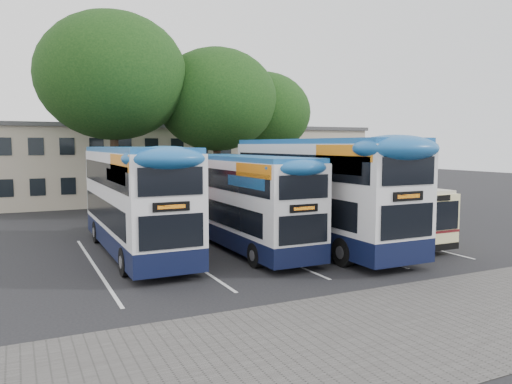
{
  "coord_description": "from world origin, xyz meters",
  "views": [
    {
      "loc": [
        -13.31,
        -14.45,
        4.62
      ],
      "look_at": [
        -3.92,
        5.0,
        2.56
      ],
      "focal_mm": 35.0,
      "sensor_mm": 36.0,
      "label": 1
    }
  ],
  "objects_px": {
    "bus_dd_left": "(135,195)",
    "bus_dd_mid": "(245,198)",
    "lamp_post": "(287,139)",
    "tree_mid": "(217,100)",
    "tree_right": "(263,113)",
    "tree_left": "(112,77)",
    "bus_dd_right": "(317,187)",
    "bus_single": "(368,208)"
  },
  "relations": [
    {
      "from": "bus_dd_left",
      "to": "bus_dd_mid",
      "type": "height_order",
      "value": "bus_dd_left"
    },
    {
      "from": "lamp_post",
      "to": "tree_mid",
      "type": "bearing_deg",
      "value": -157.2
    },
    {
      "from": "bus_dd_left",
      "to": "tree_right",
      "type": "bearing_deg",
      "value": 44.26
    },
    {
      "from": "tree_left",
      "to": "bus_dd_left",
      "type": "height_order",
      "value": "tree_left"
    },
    {
      "from": "lamp_post",
      "to": "bus_dd_left",
      "type": "relative_size",
      "value": 0.84
    },
    {
      "from": "bus_dd_mid",
      "to": "tree_right",
      "type": "bearing_deg",
      "value": 60.24
    },
    {
      "from": "tree_mid",
      "to": "tree_right",
      "type": "xyz_separation_m",
      "value": [
        4.07,
        1.15,
        -0.67
      ]
    },
    {
      "from": "tree_right",
      "to": "bus_dd_mid",
      "type": "bearing_deg",
      "value": -119.76
    },
    {
      "from": "bus_dd_mid",
      "to": "tree_mid",
      "type": "bearing_deg",
      "value": 74.54
    },
    {
      "from": "lamp_post",
      "to": "tree_mid",
      "type": "distance_m",
      "value": 8.05
    },
    {
      "from": "lamp_post",
      "to": "bus_dd_right",
      "type": "height_order",
      "value": "lamp_post"
    },
    {
      "from": "tree_left",
      "to": "bus_dd_mid",
      "type": "distance_m",
      "value": 13.77
    },
    {
      "from": "bus_dd_mid",
      "to": "bus_single",
      "type": "relative_size",
      "value": 1.09
    },
    {
      "from": "tree_right",
      "to": "bus_dd_left",
      "type": "distance_m",
      "value": 17.11
    },
    {
      "from": "tree_right",
      "to": "bus_dd_right",
      "type": "relative_size",
      "value": 0.84
    },
    {
      "from": "tree_right",
      "to": "bus_dd_right",
      "type": "bearing_deg",
      "value": -106.58
    },
    {
      "from": "tree_right",
      "to": "bus_dd_right",
      "type": "distance_m",
      "value": 14.64
    },
    {
      "from": "bus_dd_mid",
      "to": "lamp_post",
      "type": "bearing_deg",
      "value": 54.78
    },
    {
      "from": "tree_right",
      "to": "bus_dd_right",
      "type": "xyz_separation_m",
      "value": [
        -4.0,
        -13.43,
        -4.24
      ]
    },
    {
      "from": "tree_mid",
      "to": "bus_single",
      "type": "height_order",
      "value": "tree_mid"
    },
    {
      "from": "tree_left",
      "to": "bus_dd_right",
      "type": "distance_m",
      "value": 15.35
    },
    {
      "from": "tree_right",
      "to": "bus_dd_left",
      "type": "relative_size",
      "value": 0.91
    },
    {
      "from": "bus_dd_left",
      "to": "tree_mid",
      "type": "bearing_deg",
      "value": 53.2
    },
    {
      "from": "tree_right",
      "to": "bus_dd_mid",
      "type": "relative_size",
      "value": 0.99
    },
    {
      "from": "tree_mid",
      "to": "bus_single",
      "type": "bearing_deg",
      "value": -74.64
    },
    {
      "from": "bus_dd_right",
      "to": "tree_mid",
      "type": "bearing_deg",
      "value": 90.34
    },
    {
      "from": "lamp_post",
      "to": "bus_dd_left",
      "type": "bearing_deg",
      "value": -138.0
    },
    {
      "from": "tree_right",
      "to": "bus_single",
      "type": "height_order",
      "value": "tree_right"
    },
    {
      "from": "bus_dd_right",
      "to": "bus_single",
      "type": "height_order",
      "value": "bus_dd_right"
    },
    {
      "from": "bus_dd_right",
      "to": "tree_right",
      "type": "bearing_deg",
      "value": 73.42
    },
    {
      "from": "tree_left",
      "to": "bus_single",
      "type": "xyz_separation_m",
      "value": [
        10.02,
        -12.03,
        -7.21
      ]
    },
    {
      "from": "tree_mid",
      "to": "tree_right",
      "type": "bearing_deg",
      "value": 15.84
    },
    {
      "from": "tree_mid",
      "to": "bus_dd_mid",
      "type": "bearing_deg",
      "value": -105.46
    },
    {
      "from": "tree_left",
      "to": "bus_dd_mid",
      "type": "bearing_deg",
      "value": -73.07
    },
    {
      "from": "bus_dd_left",
      "to": "bus_dd_mid",
      "type": "relative_size",
      "value": 1.09
    },
    {
      "from": "bus_dd_mid",
      "to": "bus_single",
      "type": "height_order",
      "value": "bus_dd_mid"
    },
    {
      "from": "tree_left",
      "to": "bus_single",
      "type": "height_order",
      "value": "tree_left"
    },
    {
      "from": "tree_left",
      "to": "tree_mid",
      "type": "height_order",
      "value": "tree_left"
    },
    {
      "from": "tree_right",
      "to": "bus_dd_mid",
      "type": "xyz_separation_m",
      "value": [
        -7.26,
        -12.7,
        -4.65
      ]
    },
    {
      "from": "tree_left",
      "to": "tree_right",
      "type": "distance_m",
      "value": 11.01
    },
    {
      "from": "lamp_post",
      "to": "tree_right",
      "type": "height_order",
      "value": "tree_right"
    },
    {
      "from": "bus_dd_right",
      "to": "bus_single",
      "type": "bearing_deg",
      "value": 5.66
    }
  ]
}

